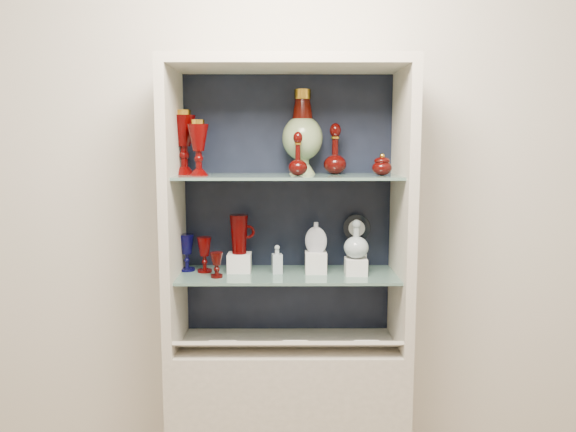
{
  "coord_description": "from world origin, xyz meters",
  "views": [
    {
      "loc": [
        -0.01,
        -0.79,
        1.61
      ],
      "look_at": [
        0.0,
        1.53,
        1.3
      ],
      "focal_mm": 35.0,
      "sensor_mm": 36.0,
      "label": 1
    }
  ],
  "objects_px": {
    "cobalt_goblet": "(187,253)",
    "clear_round_decanter": "(356,240)",
    "lidded_bowl": "(382,164)",
    "ruby_pitcher": "(239,234)",
    "clear_square_bottle": "(277,259)",
    "pedestal_lamp_left": "(184,142)",
    "ruby_decanter_b": "(335,147)",
    "cameo_medallion": "(357,229)",
    "pedestal_lamp_right": "(198,148)",
    "ruby_goblet_small": "(217,265)",
    "flat_flask": "(316,237)",
    "enamel_urn": "(302,132)",
    "ruby_decanter_a": "(298,151)",
    "ruby_goblet_tall": "(204,255)"
  },
  "relations": [
    {
      "from": "pedestal_lamp_left",
      "to": "ruby_decanter_b",
      "type": "distance_m",
      "value": 0.64
    },
    {
      "from": "ruby_decanter_a",
      "to": "ruby_goblet_tall",
      "type": "height_order",
      "value": "ruby_decanter_a"
    },
    {
      "from": "pedestal_lamp_left",
      "to": "cobalt_goblet",
      "type": "relative_size",
      "value": 1.69
    },
    {
      "from": "pedestal_lamp_left",
      "to": "clear_square_bottle",
      "type": "relative_size",
      "value": 2.21
    },
    {
      "from": "pedestal_lamp_right",
      "to": "ruby_decanter_b",
      "type": "height_order",
      "value": "ruby_decanter_b"
    },
    {
      "from": "cameo_medallion",
      "to": "ruby_goblet_tall",
      "type": "bearing_deg",
      "value": -157.73
    },
    {
      "from": "pedestal_lamp_right",
      "to": "clear_square_bottle",
      "type": "height_order",
      "value": "pedestal_lamp_right"
    },
    {
      "from": "ruby_pitcher",
      "to": "clear_square_bottle",
      "type": "xyz_separation_m",
      "value": [
        0.16,
        -0.03,
        -0.1
      ]
    },
    {
      "from": "ruby_decanter_b",
      "to": "pedestal_lamp_left",
      "type": "bearing_deg",
      "value": -178.81
    },
    {
      "from": "ruby_decanter_a",
      "to": "ruby_goblet_small",
      "type": "height_order",
      "value": "ruby_decanter_a"
    },
    {
      "from": "cobalt_goblet",
      "to": "ruby_pitcher",
      "type": "distance_m",
      "value": 0.25
    },
    {
      "from": "clear_square_bottle",
      "to": "pedestal_lamp_left",
      "type": "bearing_deg",
      "value": 173.25
    },
    {
      "from": "lidded_bowl",
      "to": "cobalt_goblet",
      "type": "relative_size",
      "value": 0.58
    },
    {
      "from": "ruby_goblet_small",
      "to": "flat_flask",
      "type": "bearing_deg",
      "value": 11.4
    },
    {
      "from": "lidded_bowl",
      "to": "cameo_medallion",
      "type": "relative_size",
      "value": 0.65
    },
    {
      "from": "cobalt_goblet",
      "to": "clear_round_decanter",
      "type": "height_order",
      "value": "clear_round_decanter"
    },
    {
      "from": "pedestal_lamp_left",
      "to": "clear_round_decanter",
      "type": "height_order",
      "value": "pedestal_lamp_left"
    },
    {
      "from": "enamel_urn",
      "to": "ruby_goblet_small",
      "type": "bearing_deg",
      "value": -156.47
    },
    {
      "from": "clear_square_bottle",
      "to": "ruby_decanter_a",
      "type": "bearing_deg",
      "value": -28.33
    },
    {
      "from": "ruby_goblet_tall",
      "to": "cameo_medallion",
      "type": "relative_size",
      "value": 1.06
    },
    {
      "from": "ruby_goblet_tall",
      "to": "pedestal_lamp_right",
      "type": "bearing_deg",
      "value": -99.02
    },
    {
      "from": "enamel_urn",
      "to": "lidded_bowl",
      "type": "height_order",
      "value": "enamel_urn"
    },
    {
      "from": "ruby_pitcher",
      "to": "cameo_medallion",
      "type": "xyz_separation_m",
      "value": [
        0.52,
        0.08,
        0.01
      ]
    },
    {
      "from": "ruby_goblet_tall",
      "to": "ruby_goblet_small",
      "type": "distance_m",
      "value": 0.12
    },
    {
      "from": "lidded_bowl",
      "to": "clear_square_bottle",
      "type": "bearing_deg",
      "value": 175.58
    },
    {
      "from": "ruby_decanter_b",
      "to": "pedestal_lamp_right",
      "type": "bearing_deg",
      "value": -171.27
    },
    {
      "from": "ruby_goblet_small",
      "to": "flat_flask",
      "type": "xyz_separation_m",
      "value": [
        0.42,
        0.08,
        0.1
      ]
    },
    {
      "from": "clear_round_decanter",
      "to": "ruby_goblet_tall",
      "type": "bearing_deg",
      "value": 175.71
    },
    {
      "from": "enamel_urn",
      "to": "clear_square_bottle",
      "type": "xyz_separation_m",
      "value": [
        -0.11,
        -0.08,
        -0.54
      ]
    },
    {
      "from": "pedestal_lamp_left",
      "to": "ruby_pitcher",
      "type": "bearing_deg",
      "value": -3.97
    },
    {
      "from": "cobalt_goblet",
      "to": "clear_round_decanter",
      "type": "bearing_deg",
      "value": -5.87
    },
    {
      "from": "clear_round_decanter",
      "to": "ruby_pitcher",
      "type": "bearing_deg",
      "value": 173.61
    },
    {
      "from": "ruby_decanter_b",
      "to": "cameo_medallion",
      "type": "distance_m",
      "value": 0.38
    },
    {
      "from": "ruby_decanter_b",
      "to": "clear_round_decanter",
      "type": "xyz_separation_m",
      "value": [
        0.09,
        -0.08,
        -0.39
      ]
    },
    {
      "from": "ruby_goblet_small",
      "to": "flat_flask",
      "type": "relative_size",
      "value": 0.78
    },
    {
      "from": "lidded_bowl",
      "to": "cobalt_goblet",
      "type": "distance_m",
      "value": 0.92
    },
    {
      "from": "pedestal_lamp_right",
      "to": "cobalt_goblet",
      "type": "xyz_separation_m",
      "value": [
        -0.07,
        0.08,
        -0.45
      ]
    },
    {
      "from": "lidded_bowl",
      "to": "clear_round_decanter",
      "type": "bearing_deg",
      "value": 175.13
    },
    {
      "from": "ruby_decanter_b",
      "to": "clear_round_decanter",
      "type": "distance_m",
      "value": 0.4
    },
    {
      "from": "clear_square_bottle",
      "to": "clear_round_decanter",
      "type": "height_order",
      "value": "clear_round_decanter"
    },
    {
      "from": "ruby_decanter_a",
      "to": "ruby_goblet_small",
      "type": "bearing_deg",
      "value": -175.5
    },
    {
      "from": "cobalt_goblet",
      "to": "flat_flask",
      "type": "distance_m",
      "value": 0.57
    },
    {
      "from": "ruby_decanter_a",
      "to": "ruby_pitcher",
      "type": "xyz_separation_m",
      "value": [
        -0.25,
        0.08,
        -0.36
      ]
    },
    {
      "from": "pedestal_lamp_left",
      "to": "cameo_medallion",
      "type": "distance_m",
      "value": 0.84
    },
    {
      "from": "ruby_pitcher",
      "to": "ruby_decanter_a",
      "type": "bearing_deg",
      "value": -31.35
    },
    {
      "from": "ruby_decanter_b",
      "to": "lidded_bowl",
      "type": "height_order",
      "value": "ruby_decanter_b"
    },
    {
      "from": "pedestal_lamp_right",
      "to": "clear_round_decanter",
      "type": "height_order",
      "value": "pedestal_lamp_right"
    },
    {
      "from": "pedestal_lamp_right",
      "to": "ruby_decanter_a",
      "type": "height_order",
      "value": "pedestal_lamp_right"
    },
    {
      "from": "ruby_decanter_b",
      "to": "ruby_decanter_a",
      "type": "bearing_deg",
      "value": -146.57
    },
    {
      "from": "pedestal_lamp_right",
      "to": "enamel_urn",
      "type": "relative_size",
      "value": 0.63
    }
  ]
}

